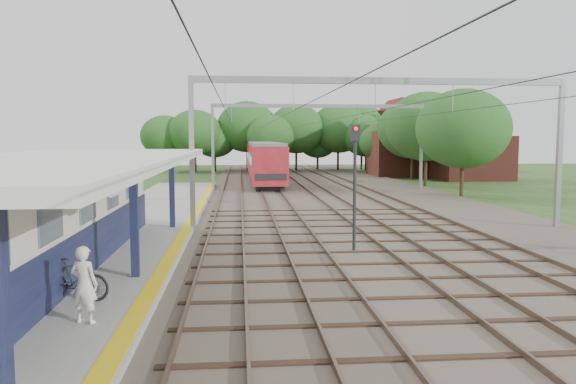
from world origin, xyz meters
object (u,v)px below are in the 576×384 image
train (262,158)px  signal_post (355,170)px  bicycle (76,279)px  person (84,284)px

train → signal_post: size_ratio=7.46×
bicycle → signal_post: signal_post is taller
person → train: 49.11m
bicycle → signal_post: bearing=-35.8°
person → signal_post: 11.51m
signal_post → train: bearing=94.6°
person → bicycle: person is taller
person → bicycle: bearing=-50.7°
person → signal_post: signal_post is taller
person → signal_post: bearing=-113.7°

